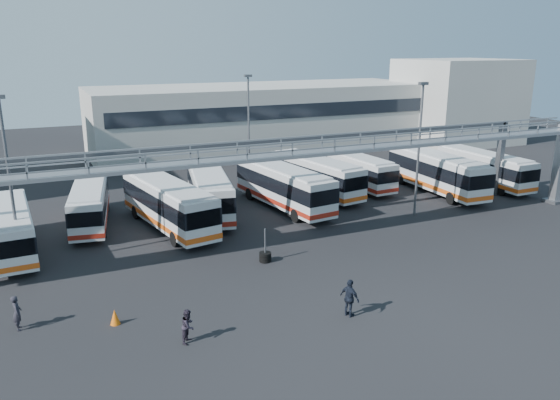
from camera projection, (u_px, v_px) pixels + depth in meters
name	position (u px, v px, depth m)	size (l,w,h in m)	color
ground	(322.00, 273.00, 31.85)	(140.00, 140.00, 0.00)	black
gantry	(281.00, 162.00, 35.48)	(51.40, 5.15, 7.10)	gray
warehouse	(262.00, 117.00, 68.80)	(42.00, 14.00, 8.00)	#9E9E99
building_right	(457.00, 101.00, 73.43)	(14.00, 12.00, 11.00)	#B2B2AD
light_pole_left	(9.00, 175.00, 30.95)	(0.70, 0.35, 10.21)	#4C4F54
light_pole_mid	(419.00, 143.00, 41.16)	(0.70, 0.35, 10.21)	#4C4F54
light_pole_back	(249.00, 123.00, 51.14)	(0.70, 0.35, 10.21)	#4C4F54
bus_1	(11.00, 228.00, 34.52)	(2.88, 10.18, 3.06)	silver
bus_2	(90.00, 203.00, 39.90)	(3.88, 10.26, 3.04)	silver
bus_3	(168.00, 203.00, 39.05)	(4.57, 11.64, 3.45)	silver
bus_4	(209.00, 190.00, 42.56)	(4.77, 11.56, 3.42)	silver
bus_5	(284.00, 186.00, 43.98)	(4.03, 11.54, 3.43)	silver
bus_6	(316.00, 174.00, 48.05)	(4.11, 11.14, 3.31)	silver
bus_7	(354.00, 169.00, 50.71)	(2.92, 10.25, 3.08)	silver
bus_8	(437.00, 171.00, 48.73)	(3.22, 11.67, 3.51)	silver
bus_9	(484.00, 167.00, 51.07)	(2.49, 10.50, 3.19)	silver
pedestrian_a	(17.00, 313.00, 25.33)	(0.62, 0.41, 1.70)	#212029
pedestrian_b	(188.00, 326.00, 24.27)	(0.77, 0.60, 1.58)	#231E29
pedestrian_d	(350.00, 298.00, 26.54)	(1.13, 0.47, 1.92)	black
cone_right	(115.00, 317.00, 25.92)	(0.47, 0.47, 0.75)	#DC5E0C
tire_stack	(265.00, 256.00, 33.43)	(0.75, 0.75, 2.13)	black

